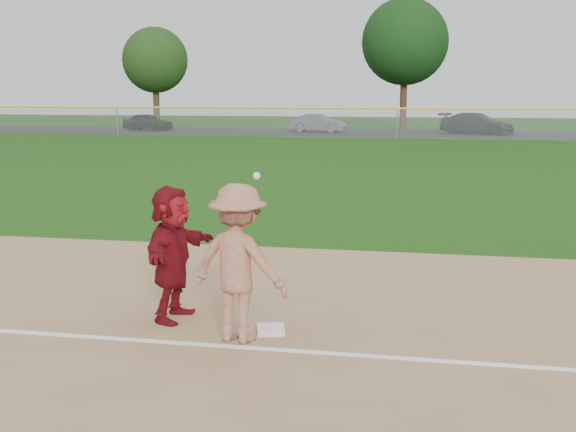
% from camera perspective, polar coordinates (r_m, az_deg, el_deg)
% --- Properties ---
extents(ground, '(160.00, 160.00, 0.00)m').
position_cam_1_polar(ground, '(9.87, -1.67, -8.94)').
color(ground, '#1A470D').
rests_on(ground, ground).
extents(foul_line, '(60.00, 0.10, 0.01)m').
position_cam_1_polar(foul_line, '(9.13, -2.78, -10.38)').
color(foul_line, white).
rests_on(foul_line, infield_dirt).
extents(parking_asphalt, '(120.00, 10.00, 0.01)m').
position_cam_1_polar(parking_asphalt, '(55.25, 8.84, 6.48)').
color(parking_asphalt, black).
rests_on(parking_asphalt, ground).
extents(first_base, '(0.44, 0.44, 0.08)m').
position_cam_1_polar(first_base, '(9.67, -1.37, -8.96)').
color(first_base, white).
rests_on(first_base, infield_dirt).
extents(base_runner, '(0.74, 1.80, 1.89)m').
position_cam_1_polar(base_runner, '(10.12, -9.12, -2.91)').
color(base_runner, maroon).
rests_on(base_runner, infield_dirt).
extents(car_left, '(4.21, 2.14, 1.38)m').
position_cam_1_polar(car_left, '(59.49, -11.00, 7.32)').
color(car_left, black).
rests_on(car_left, parking_asphalt).
extents(car_mid, '(4.37, 1.89, 1.40)m').
position_cam_1_polar(car_mid, '(55.93, 2.40, 7.35)').
color(car_mid, '#585A60').
rests_on(car_mid, parking_asphalt).
extents(car_right, '(5.82, 4.09, 1.57)m').
position_cam_1_polar(car_right, '(55.11, 14.71, 7.09)').
color(car_right, black).
rests_on(car_right, parking_asphalt).
extents(first_base_play, '(1.46, 1.08, 2.16)m').
position_cam_1_polar(first_base_play, '(9.14, -3.92, -3.75)').
color(first_base_play, '#949496').
rests_on(first_base_play, infield_dirt).
extents(outfield_fence, '(110.00, 0.12, 110.00)m').
position_cam_1_polar(outfield_fence, '(49.17, 8.63, 8.36)').
color(outfield_fence, '#999EA0').
rests_on(outfield_fence, ground).
extents(tree_1, '(5.80, 5.80, 8.75)m').
position_cam_1_polar(tree_1, '(66.66, -10.46, 12.01)').
color(tree_1, '#392814').
rests_on(tree_1, ground).
extents(tree_2, '(7.00, 7.00, 10.58)m').
position_cam_1_polar(tree_2, '(60.77, 9.22, 13.43)').
color(tree_2, '#3B2115').
rests_on(tree_2, ground).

